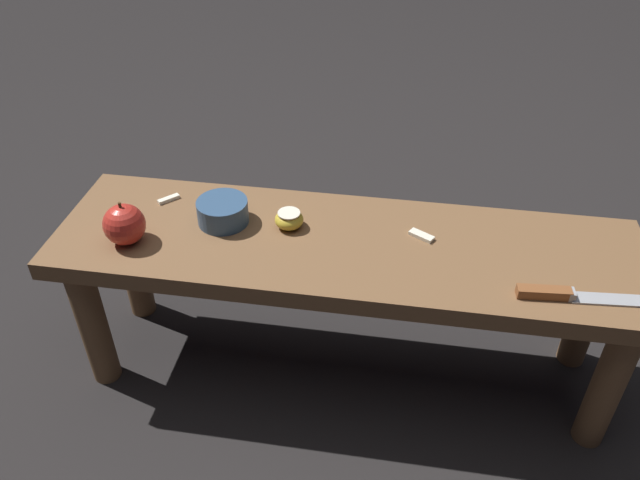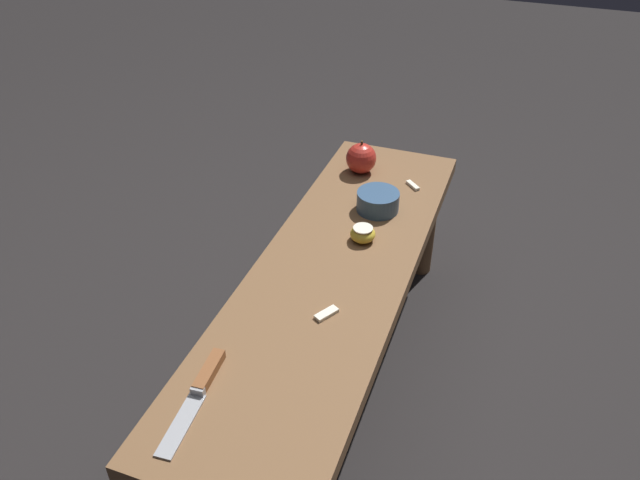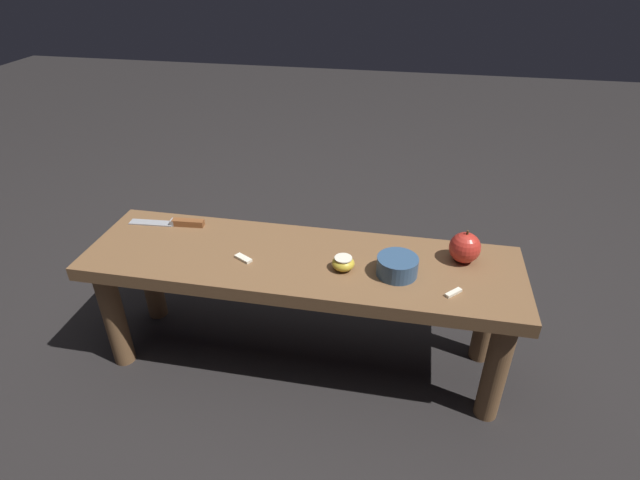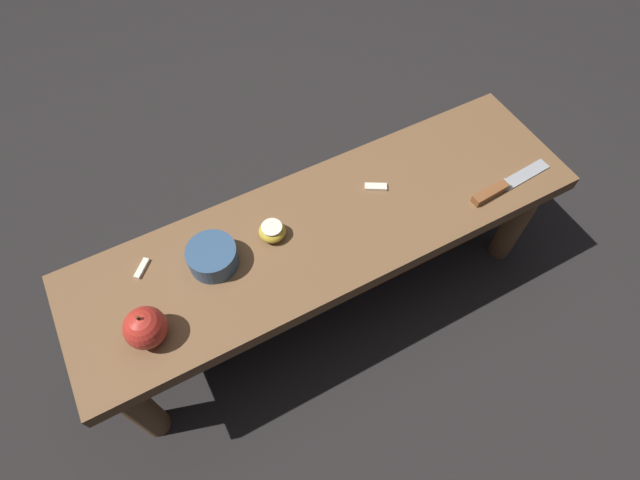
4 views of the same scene
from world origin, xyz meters
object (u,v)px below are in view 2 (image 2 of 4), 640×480
(wooden_bench, at_px, (332,290))
(knife, at_px, (202,385))
(bowl, at_px, (378,201))
(apple_cut, at_px, (363,234))
(apple_whole, at_px, (361,158))

(wooden_bench, distance_m, knife, 0.44)
(knife, relative_size, bowl, 2.18)
(wooden_bench, relative_size, apple_cut, 20.00)
(knife, bearing_deg, wooden_bench, 161.30)
(wooden_bench, relative_size, knife, 5.14)
(knife, height_order, bowl, bowl)
(apple_cut, xyz_separation_m, bowl, (0.14, 0.00, 0.01))
(knife, xyz_separation_m, apple_whole, (0.87, -0.04, 0.04))
(apple_cut, bearing_deg, wooden_bench, 165.69)
(apple_whole, height_order, bowl, apple_whole)
(wooden_bench, distance_m, apple_whole, 0.47)
(apple_whole, relative_size, apple_cut, 1.57)
(apple_whole, bearing_deg, wooden_bench, -170.98)
(wooden_bench, height_order, knife, knife)
(knife, height_order, apple_whole, apple_whole)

